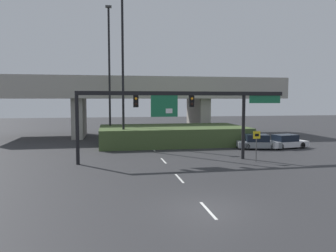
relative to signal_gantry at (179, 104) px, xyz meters
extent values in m
plane|color=#2D2D30|center=(-1.22, -11.74, -4.64)|extent=(160.00, 160.00, 0.00)
cube|color=silver|center=(-1.22, -11.97, -4.64)|extent=(0.14, 2.40, 0.01)
cube|color=silver|center=(-1.22, -5.82, -4.64)|extent=(0.14, 2.40, 0.01)
cube|color=silver|center=(-1.22, 0.33, -4.64)|extent=(0.14, 2.40, 0.01)
cube|color=silver|center=(-1.22, 6.49, -4.64)|extent=(0.14, 2.40, 0.01)
cube|color=silver|center=(-1.22, 12.64, -4.64)|extent=(0.14, 2.40, 0.01)
cube|color=silver|center=(-1.22, 18.79, -4.64)|extent=(0.14, 2.40, 0.01)
cylinder|color=black|center=(-8.01, 0.01, -1.80)|extent=(0.28, 0.28, 5.68)
cylinder|color=black|center=(5.58, 0.01, -1.80)|extent=(0.28, 0.28, 5.68)
cube|color=black|center=(0.48, 0.01, 0.88)|extent=(16.98, 0.32, 0.32)
cube|color=black|center=(-3.48, 0.01, 0.25)|extent=(0.40, 0.28, 0.95)
sphere|color=orange|center=(-3.48, -0.16, 0.46)|extent=(0.22, 0.22, 0.22)
sphere|color=black|center=(-3.48, -0.16, 0.03)|extent=(0.22, 0.22, 0.22)
cube|color=black|center=(1.05, 0.01, 0.25)|extent=(0.40, 0.28, 0.95)
sphere|color=orange|center=(1.05, -0.16, 0.46)|extent=(0.22, 0.22, 0.22)
sphere|color=black|center=(1.05, -0.16, 0.03)|extent=(0.22, 0.22, 0.22)
cube|color=#196B42|center=(-1.22, -0.09, -0.13)|extent=(2.17, 0.08, 1.71)
cube|color=white|center=(-0.84, -0.14, -0.52)|extent=(0.54, 0.03, 0.38)
cube|color=#196B42|center=(7.44, -0.05, 0.40)|extent=(2.79, 0.07, 0.64)
cylinder|color=#4C4C4C|center=(6.05, -1.53, -3.37)|extent=(0.08, 0.08, 2.55)
cube|color=yellow|center=(6.05, -1.58, -2.45)|extent=(0.60, 0.03, 0.60)
cube|color=black|center=(6.05, -1.59, -2.45)|extent=(0.33, 0.01, 0.21)
cylinder|color=black|center=(-4.14, 7.76, 2.88)|extent=(0.24, 0.24, 15.05)
cylinder|color=black|center=(-5.46, 13.21, 3.14)|extent=(0.24, 0.24, 15.55)
cube|color=#333333|center=(-5.46, 13.21, 11.03)|extent=(0.70, 0.36, 0.24)
cube|color=#A39E93|center=(-1.22, 19.79, 1.48)|extent=(39.06, 9.89, 1.90)
cube|color=#A39E93|center=(-1.22, 15.05, 2.88)|extent=(39.06, 0.40, 0.90)
cube|color=#A39E93|center=(-9.52, 19.79, -2.06)|extent=(1.40, 7.91, 5.17)
cube|color=#A39E93|center=(7.08, 19.79, -2.06)|extent=(1.40, 7.91, 5.17)
cube|color=#42562D|center=(1.53, 10.63, -3.66)|extent=(16.28, 8.90, 1.97)
cube|color=gray|center=(9.44, 5.12, -4.18)|extent=(4.61, 2.75, 0.60)
cube|color=black|center=(9.28, 5.16, -3.53)|extent=(2.55, 2.12, 0.70)
cylinder|color=black|center=(10.93, 5.64, -4.32)|extent=(0.67, 0.35, 0.64)
cylinder|color=black|center=(10.58, 4.03, -4.32)|extent=(0.67, 0.35, 0.64)
cylinder|color=black|center=(8.31, 6.21, -4.32)|extent=(0.67, 0.35, 0.64)
cylinder|color=black|center=(7.96, 4.60, -4.32)|extent=(0.67, 0.35, 0.64)
cube|color=silver|center=(12.51, 5.01, -4.19)|extent=(4.68, 2.54, 0.58)
cube|color=black|center=(12.34, 4.98, -3.57)|extent=(2.55, 1.98, 0.68)
cylinder|color=black|center=(13.72, 6.02, -4.32)|extent=(0.67, 0.33, 0.64)
cylinder|color=black|center=(14.00, 4.51, -4.32)|extent=(0.67, 0.33, 0.64)
cylinder|color=black|center=(11.02, 5.51, -4.32)|extent=(0.67, 0.33, 0.64)
cylinder|color=black|center=(11.30, 4.00, -4.32)|extent=(0.67, 0.33, 0.64)
camera|label=1|loc=(-5.61, -25.93, 0.39)|focal=35.00mm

